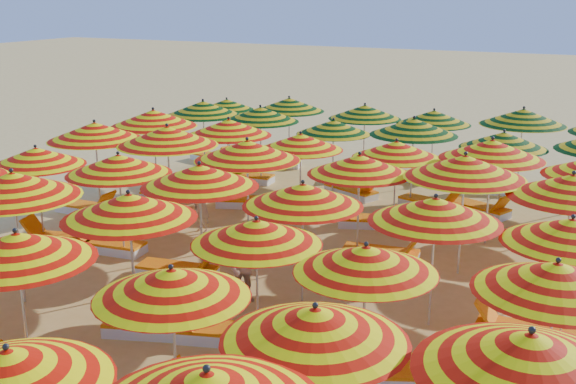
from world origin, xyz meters
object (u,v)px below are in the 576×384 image
object	(u,v)px
lounger_27	(379,174)
lounger_21	(246,177)
umbrella_45	(434,117)
lounger_10	(59,240)
umbrella_23	(572,231)
lounger_6	(155,326)
umbrella_32	(301,142)
lounger_24	(480,209)
lounger_3	(44,383)
umbrella_42	(227,105)
umbrella_9	(172,283)
lounger_7	(224,333)
umbrella_27	(359,165)
umbrella_26	(247,150)
umbrella_3	(8,368)
umbrella_15	(256,232)
umbrella_14	(129,206)
umbrella_28	(465,167)
lounger_18	(370,221)
umbrella_37	(260,114)
umbrella_25	(167,136)
lounger_29	(495,188)
umbrella_38	(333,127)
beachgoer_a	(202,205)
umbrella_39	(414,127)
lounger_8	(404,375)
umbrella_34	(492,150)
umbrella_19	(119,164)
umbrella_29	(573,186)
umbrella_30	(153,118)
lounger_13	(523,333)
umbrella_33	(396,149)
umbrella_21	(303,195)
umbrella_22	(435,210)
umbrella_16	(366,259)
lounger_25	(213,158)
umbrella_18	(36,157)
beachgoer_b	(244,268)
lounger_14	(87,208)
lounger_20	(223,173)
lounger_11	(108,245)
lounger_28	(417,176)
umbrella_13	(13,185)
umbrella_24	(95,131)
umbrella_8	(17,247)
umbrella_46	(523,117)
umbrella_44	(365,112)
lounger_22	(352,191)
umbrella_31	(229,127)
umbrella_10	(315,325)
umbrella_17	(557,278)

from	to	relation	value
lounger_27	lounger_21	bearing A→B (deg)	13.88
umbrella_45	lounger_10	distance (m)	11.58
umbrella_23	lounger_6	size ratio (longest dim) A/B	1.51
umbrella_32	lounger_24	size ratio (longest dim) A/B	1.44
lounger_3	umbrella_42	bearing A→B (deg)	-87.67
umbrella_9	lounger_7	bearing A→B (deg)	104.16
umbrella_9	umbrella_27	world-z (taller)	umbrella_27
umbrella_26	umbrella_3	bearing A→B (deg)	-75.77
umbrella_15	umbrella_45	distance (m)	11.74
umbrella_14	lounger_24	distance (m)	10.64
umbrella_28	lounger_21	xyz separation A→B (m)	(-7.91, 4.76, -2.21)
lounger_18	umbrella_37	bearing A→B (deg)	-48.78
umbrella_25	umbrella_37	distance (m)	4.75
lounger_24	lounger_29	distance (m)	2.32
umbrella_38	beachgoer_a	xyz separation A→B (m)	(-1.60, -4.65, -1.33)
lounger_10	umbrella_15	bearing A→B (deg)	145.91
lounger_18	umbrella_23	bearing A→B (deg)	116.95
umbrella_39	beachgoer_a	world-z (taller)	umbrella_39
lounger_3	lounger_8	world-z (taller)	same
umbrella_34	beachgoer_a	bearing A→B (deg)	-160.55
umbrella_19	umbrella_29	world-z (taller)	umbrella_29
umbrella_30	lounger_13	size ratio (longest dim) A/B	1.73
umbrella_45	umbrella_33	bearing A→B (deg)	-86.21
umbrella_21	umbrella_37	xyz separation A→B (m)	(-4.89, 7.44, 0.05)
umbrella_22	lounger_6	xyz separation A→B (m)	(-4.25, -2.49, -2.04)
umbrella_29	umbrella_32	xyz separation A→B (m)	(-6.84, 2.38, -0.20)
umbrella_16	lounger_25	world-z (taller)	umbrella_16
umbrella_18	beachgoer_b	world-z (taller)	umbrella_18
umbrella_37	lounger_14	world-z (taller)	umbrella_37
lounger_20	lounger_11	bearing A→B (deg)	-67.44
umbrella_25	umbrella_3	bearing A→B (deg)	-63.51
umbrella_14	lounger_28	world-z (taller)	umbrella_14
umbrella_22	umbrella_25	size ratio (longest dim) A/B	1.06
umbrella_13	umbrella_28	bearing A→B (deg)	35.50
lounger_6	lounger_20	world-z (taller)	same
umbrella_38	lounger_10	distance (m)	8.35
umbrella_24	umbrella_42	size ratio (longest dim) A/B	1.17
umbrella_8	umbrella_46	xyz separation A→B (m)	(5.12, 14.31, 0.14)
umbrella_13	umbrella_44	world-z (taller)	umbrella_13
lounger_22	umbrella_9	bearing A→B (deg)	-57.48
umbrella_31	lounger_27	xyz separation A→B (m)	(2.85, 4.58, -2.07)
umbrella_24	umbrella_33	size ratio (longest dim) A/B	1.07
lounger_3	beachgoer_a	xyz separation A→B (m)	(-1.92, 7.44, 0.56)
umbrella_29	umbrella_32	distance (m)	7.25
umbrella_10	umbrella_46	bearing A→B (deg)	89.54
lounger_7	lounger_25	xyz separation A→B (m)	(-7.38, 11.49, 0.00)
umbrella_16	umbrella_22	xyz separation A→B (m)	(0.39, 2.41, 0.15)
umbrella_16	umbrella_44	world-z (taller)	umbrella_44
lounger_14	lounger_22	xyz separation A→B (m)	(5.88, 4.77, 0.00)
umbrella_19	umbrella_17	bearing A→B (deg)	-14.65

